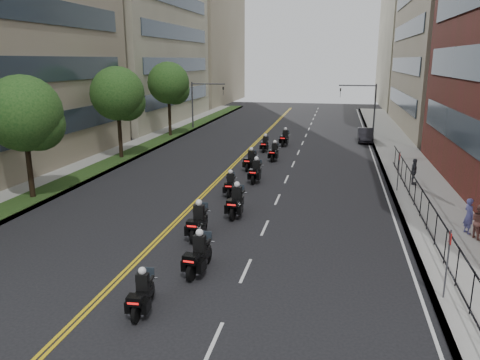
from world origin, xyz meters
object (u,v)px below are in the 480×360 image
at_px(motorcycle_3, 236,203).
at_px(motorcycle_2, 198,223).
at_px(pedestrian_a, 469,216).
at_px(motorcycle_1, 199,256).
at_px(motorcycle_5, 256,172).
at_px(pedestrian_b, 479,222).
at_px(motorcycle_7, 274,153).
at_px(parked_sedan, 365,135).
at_px(motorcycle_6, 251,161).
at_px(motorcycle_8, 265,144).
at_px(pedestrian_c, 414,172).
at_px(motorcycle_4, 230,185).
at_px(motorcycle_0, 142,295).
at_px(motorcycle_9, 285,139).

bearing_deg(motorcycle_3, motorcycle_2, -105.82).
bearing_deg(pedestrian_a, motorcycle_1, 99.33).
height_order(motorcycle_5, pedestrian_b, pedestrian_b).
bearing_deg(pedestrian_b, motorcycle_5, 34.42).
bearing_deg(motorcycle_7, motorcycle_1, -85.24).
distance_m(motorcycle_3, parked_sedan, 26.78).
height_order(motorcycle_6, pedestrian_b, pedestrian_b).
bearing_deg(parked_sedan, motorcycle_2, -107.17).
distance_m(motorcycle_3, pedestrian_b, 11.76).
xyz_separation_m(motorcycle_5, motorcycle_7, (0.31, 7.24, -0.02)).
bearing_deg(motorcycle_6, motorcycle_8, 98.15).
bearing_deg(pedestrian_a, motorcycle_2, 82.49).
relative_size(motorcycle_8, pedestrian_c, 1.26).
bearing_deg(motorcycle_7, parked_sedan, 59.37).
bearing_deg(motorcycle_7, motorcycle_3, -85.40).
xyz_separation_m(motorcycle_4, pedestrian_b, (12.90, -5.10, 0.33)).
height_order(motorcycle_5, pedestrian_c, pedestrian_c).
distance_m(motorcycle_0, motorcycle_4, 14.12).
height_order(motorcycle_0, motorcycle_4, motorcycle_4).
height_order(motorcycle_1, motorcycle_2, motorcycle_2).
relative_size(parked_sedan, pedestrian_c, 2.40).
distance_m(motorcycle_2, parked_sedan, 30.38).
relative_size(motorcycle_1, motorcycle_3, 0.95).
distance_m(motorcycle_7, pedestrian_b, 19.64).
xyz_separation_m(motorcycle_6, pedestrian_a, (12.60, -11.48, 0.33)).
height_order(pedestrian_a, pedestrian_b, pedestrian_a).
height_order(motorcycle_2, motorcycle_5, motorcycle_2).
xyz_separation_m(motorcycle_4, motorcycle_8, (-0.06, 14.57, 0.01)).
distance_m(motorcycle_7, motorcycle_9, 7.09).
height_order(motorcycle_9, pedestrian_c, pedestrian_c).
relative_size(motorcycle_1, motorcycle_8, 1.10).
height_order(motorcycle_7, motorcycle_9, motorcycle_9).
bearing_deg(motorcycle_1, motorcycle_0, -101.39).
bearing_deg(pedestrian_c, motorcycle_8, 55.43).
bearing_deg(pedestrian_a, motorcycle_5, 35.44).
bearing_deg(motorcycle_2, motorcycle_9, 87.28).
bearing_deg(parked_sedan, motorcycle_0, -103.81).
distance_m(motorcycle_9, pedestrian_b, 25.66).
distance_m(motorcycle_6, pedestrian_a, 17.05).
xyz_separation_m(motorcycle_3, motorcycle_7, (0.11, 14.57, -0.07)).
bearing_deg(motorcycle_8, motorcycle_3, -84.97).
xyz_separation_m(motorcycle_2, motorcycle_7, (1.20, 18.00, -0.05)).
distance_m(parked_sedan, pedestrian_a, 26.44).
relative_size(motorcycle_1, motorcycle_9, 1.00).
bearing_deg(pedestrian_a, motorcycle_0, 107.90).
relative_size(motorcycle_3, motorcycle_7, 1.11).
relative_size(motorcycle_7, motorcycle_9, 0.95).
distance_m(motorcycle_1, motorcycle_9, 28.72).
relative_size(pedestrian_a, pedestrian_c, 0.99).
bearing_deg(motorcycle_8, pedestrian_c, -40.37).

